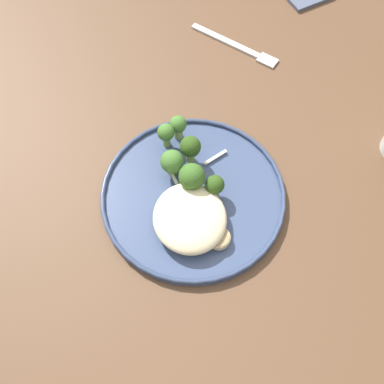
{
  "coord_description": "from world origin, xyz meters",
  "views": [
    {
      "loc": [
        0.37,
        -0.07,
        1.38
      ],
      "look_at": [
        0.05,
        -0.0,
        0.76
      ],
      "focal_mm": 42.58,
      "sensor_mm": 36.0,
      "label": 1
    }
  ],
  "objects_px": {
    "dinner_plate": "(192,195)",
    "broccoli_floret_tall_stalk": "(190,148)",
    "seared_scallop_front_small": "(191,223)",
    "broccoli_floret_center_pile": "(215,185)",
    "broccoli_floret_beside_noodles": "(166,133)",
    "broccoli_floret_rear_charred": "(192,177)",
    "broccoli_floret_left_leaning": "(172,162)",
    "dinner_fork": "(237,46)",
    "broccoli_floret_near_rim": "(180,125)",
    "seared_scallop_rear_pale": "(205,221)",
    "seared_scallop_tiny_bay": "(195,245)",
    "seared_scallop_tilted_round": "(219,238)"
  },
  "relations": [
    {
      "from": "broccoli_floret_left_leaning",
      "to": "dinner_fork",
      "type": "distance_m",
      "value": 0.31
    },
    {
      "from": "seared_scallop_tilted_round",
      "to": "broccoli_floret_beside_noodles",
      "type": "relative_size",
      "value": 0.71
    },
    {
      "from": "seared_scallop_rear_pale",
      "to": "dinner_plate",
      "type": "bearing_deg",
      "value": -170.26
    },
    {
      "from": "broccoli_floret_near_rim",
      "to": "broccoli_floret_rear_charred",
      "type": "relative_size",
      "value": 0.78
    },
    {
      "from": "seared_scallop_rear_pale",
      "to": "dinner_fork",
      "type": "bearing_deg",
      "value": 157.65
    },
    {
      "from": "seared_scallop_tiny_bay",
      "to": "dinner_fork",
      "type": "bearing_deg",
      "value": 156.61
    },
    {
      "from": "dinner_plate",
      "to": "broccoli_floret_beside_noodles",
      "type": "relative_size",
      "value": 5.93
    },
    {
      "from": "seared_scallop_rear_pale",
      "to": "broccoli_floret_rear_charred",
      "type": "xyz_separation_m",
      "value": [
        -0.06,
        -0.01,
        0.03
      ]
    },
    {
      "from": "seared_scallop_front_small",
      "to": "broccoli_floret_center_pile",
      "type": "height_order",
      "value": "broccoli_floret_center_pile"
    },
    {
      "from": "dinner_fork",
      "to": "broccoli_floret_near_rim",
      "type": "bearing_deg",
      "value": -38.33
    },
    {
      "from": "dinner_plate",
      "to": "dinner_fork",
      "type": "relative_size",
      "value": 1.99
    },
    {
      "from": "seared_scallop_rear_pale",
      "to": "broccoli_floret_near_rim",
      "type": "relative_size",
      "value": 0.65
    },
    {
      "from": "dinner_plate",
      "to": "seared_scallop_front_small",
      "type": "bearing_deg",
      "value": -13.16
    },
    {
      "from": "seared_scallop_rear_pale",
      "to": "seared_scallop_tiny_bay",
      "type": "relative_size",
      "value": 1.16
    },
    {
      "from": "broccoli_floret_center_pile",
      "to": "dinner_fork",
      "type": "xyz_separation_m",
      "value": [
        -0.31,
        0.12,
        -0.04
      ]
    },
    {
      "from": "seared_scallop_front_small",
      "to": "broccoli_floret_center_pile",
      "type": "relative_size",
      "value": 0.75
    },
    {
      "from": "dinner_fork",
      "to": "broccoli_floret_left_leaning",
      "type": "bearing_deg",
      "value": -34.69
    },
    {
      "from": "broccoli_floret_rear_charred",
      "to": "broccoli_floret_left_leaning",
      "type": "distance_m",
      "value": 0.05
    },
    {
      "from": "seared_scallop_front_small",
      "to": "dinner_fork",
      "type": "xyz_separation_m",
      "value": [
        -0.35,
        0.17,
        -0.02
      ]
    },
    {
      "from": "dinner_plate",
      "to": "broccoli_floret_center_pile",
      "type": "xyz_separation_m",
      "value": [
        0.01,
        0.03,
        0.03
      ]
    },
    {
      "from": "dinner_plate",
      "to": "broccoli_floret_center_pile",
      "type": "bearing_deg",
      "value": 79.21
    },
    {
      "from": "broccoli_floret_near_rim",
      "to": "dinner_fork",
      "type": "height_order",
      "value": "broccoli_floret_near_rim"
    },
    {
      "from": "broccoli_floret_center_pile",
      "to": "broccoli_floret_near_rim",
      "type": "xyz_separation_m",
      "value": [
        -0.12,
        -0.03,
        0.0
      ]
    },
    {
      "from": "broccoli_floret_tall_stalk",
      "to": "dinner_fork",
      "type": "xyz_separation_m",
      "value": [
        -0.24,
        0.14,
        -0.04
      ]
    },
    {
      "from": "broccoli_floret_left_leaning",
      "to": "seared_scallop_tiny_bay",
      "type": "bearing_deg",
      "value": 3.22
    },
    {
      "from": "dinner_plate",
      "to": "broccoli_floret_tall_stalk",
      "type": "xyz_separation_m",
      "value": [
        -0.06,
        0.01,
        0.04
      ]
    },
    {
      "from": "seared_scallop_rear_pale",
      "to": "broccoli_floret_left_leaning",
      "type": "distance_m",
      "value": 0.11
    },
    {
      "from": "broccoli_floret_near_rim",
      "to": "dinner_fork",
      "type": "bearing_deg",
      "value": 141.67
    },
    {
      "from": "seared_scallop_front_small",
      "to": "broccoli_floret_near_rim",
      "type": "height_order",
      "value": "broccoli_floret_near_rim"
    },
    {
      "from": "dinner_plate",
      "to": "broccoli_floret_center_pile",
      "type": "relative_size",
      "value": 6.17
    },
    {
      "from": "broccoli_floret_beside_noodles",
      "to": "broccoli_floret_rear_charred",
      "type": "distance_m",
      "value": 0.1
    },
    {
      "from": "broccoli_floret_center_pile",
      "to": "broccoli_floret_tall_stalk",
      "type": "distance_m",
      "value": 0.07
    },
    {
      "from": "dinner_plate",
      "to": "dinner_fork",
      "type": "bearing_deg",
      "value": 152.92
    },
    {
      "from": "seared_scallop_tilted_round",
      "to": "seared_scallop_front_small",
      "type": "xyz_separation_m",
      "value": [
        -0.03,
        -0.03,
        0.0
      ]
    },
    {
      "from": "broccoli_floret_beside_noodles",
      "to": "seared_scallop_front_small",
      "type": "bearing_deg",
      "value": 3.15
    },
    {
      "from": "seared_scallop_rear_pale",
      "to": "broccoli_floret_center_pile",
      "type": "xyz_separation_m",
      "value": [
        -0.05,
        0.03,
        0.02
      ]
    },
    {
      "from": "broccoli_floret_near_rim",
      "to": "broccoli_floret_tall_stalk",
      "type": "bearing_deg",
      "value": 7.01
    },
    {
      "from": "seared_scallop_rear_pale",
      "to": "dinner_fork",
      "type": "relative_size",
      "value": 0.22
    },
    {
      "from": "seared_scallop_front_small",
      "to": "broccoli_floret_beside_noodles",
      "type": "relative_size",
      "value": 0.72
    },
    {
      "from": "seared_scallop_tiny_bay",
      "to": "broccoli_floret_beside_noodles",
      "type": "distance_m",
      "value": 0.19
    },
    {
      "from": "broccoli_floret_left_leaning",
      "to": "seared_scallop_front_small",
      "type": "bearing_deg",
      "value": 5.27
    },
    {
      "from": "dinner_plate",
      "to": "broccoli_floret_left_leaning",
      "type": "relative_size",
      "value": 5.68
    },
    {
      "from": "broccoli_floret_beside_noodles",
      "to": "dinner_fork",
      "type": "relative_size",
      "value": 0.34
    },
    {
      "from": "broccoli_floret_center_pile",
      "to": "broccoli_floret_rear_charred",
      "type": "relative_size",
      "value": 0.74
    },
    {
      "from": "seared_scallop_rear_pale",
      "to": "broccoli_floret_beside_noodles",
      "type": "bearing_deg",
      "value": -169.17
    },
    {
      "from": "seared_scallop_front_small",
      "to": "broccoli_floret_left_leaning",
      "type": "height_order",
      "value": "broccoli_floret_left_leaning"
    },
    {
      "from": "seared_scallop_tiny_bay",
      "to": "broccoli_floret_center_pile",
      "type": "relative_size",
      "value": 0.58
    },
    {
      "from": "dinner_plate",
      "to": "seared_scallop_front_small",
      "type": "distance_m",
      "value": 0.05
    },
    {
      "from": "broccoli_floret_center_pile",
      "to": "broccoli_floret_left_leaning",
      "type": "relative_size",
      "value": 0.92
    },
    {
      "from": "dinner_plate",
      "to": "dinner_fork",
      "type": "xyz_separation_m",
      "value": [
        -0.3,
        0.15,
        -0.01
      ]
    }
  ]
}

